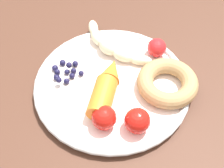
% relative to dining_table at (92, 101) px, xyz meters
% --- Properties ---
extents(dining_table, '(1.24, 0.92, 0.75)m').
position_rel_dining_table_xyz_m(dining_table, '(0.00, 0.00, 0.00)').
color(dining_table, '#492B1E').
rests_on(dining_table, ground_plane).
extents(plate, '(0.28, 0.28, 0.02)m').
position_rel_dining_table_xyz_m(plate, '(-0.03, 0.04, 0.09)').
color(plate, white).
rests_on(plate, dining_table).
extents(banana, '(0.09, 0.16, 0.03)m').
position_rel_dining_table_xyz_m(banana, '(-0.06, -0.04, 0.10)').
color(banana, beige).
rests_on(banana, plate).
extents(carrot_orange, '(0.10, 0.12, 0.04)m').
position_rel_dining_table_xyz_m(carrot_orange, '(-0.02, 0.05, 0.11)').
color(carrot_orange, orange).
rests_on(carrot_orange, plate).
extents(donut, '(0.14, 0.14, 0.03)m').
position_rel_dining_table_xyz_m(donut, '(-0.12, 0.08, 0.11)').
color(donut, '#AA8152').
rests_on(donut, plate).
extents(blueberry_pile, '(0.06, 0.06, 0.02)m').
position_rel_dining_table_xyz_m(blueberry_pile, '(0.04, -0.01, 0.10)').
color(blueberry_pile, '#191638').
rests_on(blueberry_pile, plate).
extents(tomato_near, '(0.04, 0.04, 0.04)m').
position_rel_dining_table_xyz_m(tomato_near, '(-0.04, 0.14, 0.11)').
color(tomato_near, red).
rests_on(tomato_near, plate).
extents(tomato_mid, '(0.04, 0.04, 0.04)m').
position_rel_dining_table_xyz_m(tomato_mid, '(0.01, 0.11, 0.11)').
color(tomato_mid, red).
rests_on(tomato_mid, plate).
extents(tomato_far, '(0.04, 0.04, 0.04)m').
position_rel_dining_table_xyz_m(tomato_far, '(-0.14, 0.00, 0.11)').
color(tomato_far, red).
rests_on(tomato_far, plate).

